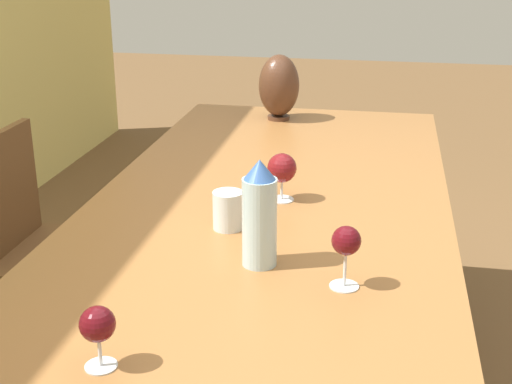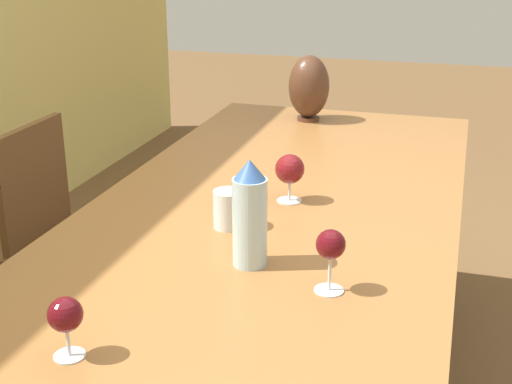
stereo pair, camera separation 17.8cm
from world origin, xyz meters
TOP-DOWN VIEW (x-y plane):
  - dining_table at (0.00, 0.00)m, footprint 2.62×1.00m
  - water_bottle at (-0.19, -0.04)m, footprint 0.08×0.08m
  - water_tumbler at (0.00, 0.07)m, footprint 0.08×0.08m
  - vase at (1.11, 0.11)m, footprint 0.16×0.16m
  - wine_glass_1 at (-0.64, 0.15)m, footprint 0.06×0.06m
  - wine_glass_2 at (0.22, -0.03)m, footprint 0.08×0.08m
  - wine_glass_3 at (-0.26, -0.24)m, footprint 0.06×0.06m
  - chair_far at (0.46, 0.83)m, footprint 0.44×0.44m

SIDE VIEW (x-z plane):
  - chair_far at x=0.46m, z-range 0.04..0.89m
  - dining_table at x=0.00m, z-range 0.32..1.10m
  - water_tumbler at x=0.00m, z-range 0.78..0.87m
  - wine_glass_1 at x=-0.64m, z-range 0.80..0.92m
  - wine_glass_2 at x=0.22m, z-range 0.80..0.94m
  - wine_glass_3 at x=-0.26m, z-range 0.81..0.95m
  - water_bottle at x=-0.19m, z-range 0.77..1.02m
  - vase at x=1.11m, z-range 0.78..1.04m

